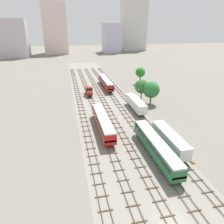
{
  "coord_description": "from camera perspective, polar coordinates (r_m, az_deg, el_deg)",
  "views": [
    {
      "loc": [
        -13.11,
        -19.11,
        26.39
      ],
      "look_at": [
        0.0,
        39.68,
        1.5
      ],
      "focal_mm": 33.71,
      "sensor_mm": 36.0,
      "label": 1
    }
  ],
  "objects": [
    {
      "name": "diesel_railcar_left_mid",
      "position": [
        56.23,
        -2.52,
        -2.6
      ],
      "size": [
        2.96,
        20.5,
        3.8
      ],
      "color": "red",
      "rests_on": "ground"
    },
    {
      "name": "shunter_loco_left_far",
      "position": [
        85.99,
        -6.3,
        5.84
      ],
      "size": [
        2.74,
        8.46,
        3.1
      ],
      "color": "maroon",
      "rests_on": "ground"
    },
    {
      "name": "skyline_tower_1",
      "position": [
        226.09,
        -15.14,
        20.99
      ],
      "size": [
        22.25,
        19.79,
        46.84
      ],
      "color": "beige",
      "rests_on": "ground"
    },
    {
      "name": "track_centre_left",
      "position": [
        81.57,
        -2.66,
        3.65
      ],
      "size": [
        2.4,
        126.0,
        0.29
      ],
      "color": "#47382D",
      "rests_on": "ground"
    },
    {
      "name": "skyline_tower_0",
      "position": [
        210.87,
        -25.13,
        17.62
      ],
      "size": [
        23.28,
        18.63,
        31.84
      ],
      "color": "#BBB2BC",
      "rests_on": "ground"
    },
    {
      "name": "track_centre",
      "position": [
        82.4,
        0.39,
        3.87
      ],
      "size": [
        2.4,
        126.0,
        0.29
      ],
      "color": "#47382D",
      "rests_on": "ground"
    },
    {
      "name": "lineside_tree_1",
      "position": [
        77.1,
        8.06,
        6.87
      ],
      "size": [
        5.08,
        5.08,
        8.53
      ],
      "color": "#4C331E",
      "rests_on": "ground"
    },
    {
      "name": "track_far_left",
      "position": [
        80.62,
        -8.89,
        3.17
      ],
      "size": [
        2.4,
        126.0,
        0.29
      ],
      "color": "#47382D",
      "rests_on": "ground"
    },
    {
      "name": "freight_boxcar_centre_right_midfar",
      "position": [
        70.27,
        6.47,
        2.38
      ],
      "size": [
        2.87,
        14.0,
        3.6
      ],
      "color": "white",
      "rests_on": "ground"
    },
    {
      "name": "track_left",
      "position": [
        80.98,
        -5.75,
        3.42
      ],
      "size": [
        2.4,
        126.0,
        0.29
      ],
      "color": "#47382D",
      "rests_on": "ground"
    },
    {
      "name": "ballast_bed",
      "position": [
        80.68,
        -2.53,
        3.34
      ],
      "size": [
        21.76,
        176.0,
        0.01
      ],
      "primitive_type": "cube",
      "color": "gray",
      "rests_on": "ground"
    },
    {
      "name": "diesel_railcar_centre_nearest",
      "position": [
        46.3,
        11.83,
        -9.0
      ],
      "size": [
        2.96,
        20.5,
        3.8
      ],
      "color": "#286638",
      "rests_on": "ground"
    },
    {
      "name": "freight_boxcar_centre_right_near",
      "position": [
        50.01,
        15.43,
        -7.04
      ],
      "size": [
        2.87,
        14.0,
        3.6
      ],
      "color": "white",
      "rests_on": "ground"
    },
    {
      "name": "passenger_coach_centre_farther",
      "position": [
        96.48,
        -1.72,
        8.17
      ],
      "size": [
        2.96,
        22.0,
        3.8
      ],
      "color": "maroon",
      "rests_on": "ground"
    },
    {
      "name": "skyline_tower_3",
      "position": [
        253.09,
        5.87,
        22.93
      ],
      "size": [
        25.93,
        18.8,
        57.96
      ],
      "color": "silver",
      "rests_on": "ground"
    },
    {
      "name": "spare_rail_bundle",
      "position": [
        50.89,
        18.24,
        -9.9
      ],
      "size": [
        0.6,
        10.0,
        0.24
      ],
      "primitive_type": "cube",
      "color": "brown",
      "rests_on": "ground"
    },
    {
      "name": "lineside_tree_0",
      "position": [
        102.93,
        7.69,
        10.6
      ],
      "size": [
        4.59,
        4.59,
        7.94
      ],
      "color": "#4C331E",
      "rests_on": "ground"
    },
    {
      "name": "signal_post_nearest",
      "position": [
        50.3,
        6.67,
        -4.98
      ],
      "size": [
        0.28,
        0.47,
        5.26
      ],
      "color": "gray",
      "rests_on": "ground"
    },
    {
      "name": "skyline_tower_2",
      "position": [
        229.47,
        -0.27,
        19.41
      ],
      "size": [
        15.77,
        23.01,
        28.47
      ],
      "color": "#B8B3CB",
      "rests_on": "ground"
    },
    {
      "name": "track_centre_right",
      "position": [
        83.46,
        3.37,
        4.08
      ],
      "size": [
        2.4,
        126.0,
        0.29
      ],
      "color": "#47382D",
      "rests_on": "ground"
    },
    {
      "name": "ground_plane",
      "position": [
        80.68,
        -2.53,
        3.34
      ],
      "size": [
        480.0,
        480.0,
        0.0
      ],
      "primitive_type": "plane",
      "color": "slate"
    },
    {
      "name": "lineside_tree_2",
      "position": [
        75.7,
        10.6,
        5.95
      ],
      "size": [
        5.88,
        5.88,
        8.33
      ],
      "color": "#4C331E",
      "rests_on": "ground"
    }
  ]
}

